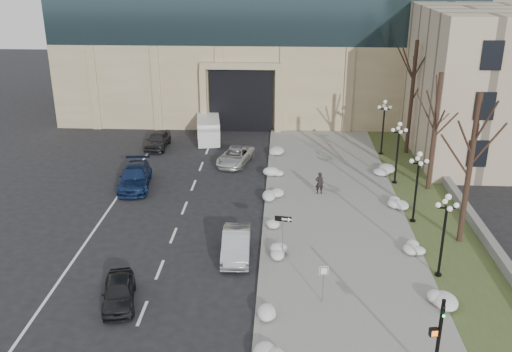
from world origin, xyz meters
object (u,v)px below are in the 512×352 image
(car_c, at_px, (135,177))
(one_way_sign, at_px, (286,224))
(car_a, at_px, (119,292))
(box_truck, at_px, (209,130))
(lamppost_c, at_px, (398,145))
(car_b, at_px, (236,244))
(car_d, at_px, (235,156))
(lamppost_b, at_px, (417,178))
(car_e, at_px, (158,140))
(keep_sign, at_px, (323,277))
(traffic_signal, at_px, (437,342))
(lamppost_a, at_px, (445,224))
(pedestrian, at_px, (319,183))
(lamppost_d, at_px, (384,120))

(car_c, height_order, one_way_sign, one_way_sign)
(car_a, bearing_deg, box_truck, 75.25)
(one_way_sign, height_order, lamppost_c, lamppost_c)
(car_b, bearing_deg, car_d, 92.68)
(car_b, bearing_deg, lamppost_b, 21.60)
(car_d, bearing_deg, lamppost_c, -3.40)
(car_c, distance_m, box_truck, 12.30)
(lamppost_c, bearing_deg, car_e, 158.76)
(car_c, bearing_deg, keep_sign, -55.93)
(car_d, xyz_separation_m, keep_sign, (5.88, -19.58, 0.89))
(car_c, xyz_separation_m, one_way_sign, (10.94, -9.97, 1.36))
(car_b, distance_m, car_c, 12.78)
(car_e, height_order, one_way_sign, one_way_sign)
(car_a, relative_size, car_b, 0.85)
(one_way_sign, bearing_deg, car_e, 129.37)
(car_c, relative_size, traffic_signal, 1.38)
(box_truck, xyz_separation_m, lamppost_a, (15.10, -23.20, 2.19))
(car_e, height_order, lamppost_c, lamppost_c)
(car_b, height_order, car_d, car_b)
(pedestrian, distance_m, lamppost_d, 10.74)
(car_c, bearing_deg, lamppost_d, 15.15)
(car_d, height_order, lamppost_b, lamppost_b)
(car_c, relative_size, one_way_sign, 2.05)
(car_a, relative_size, lamppost_a, 0.79)
(car_e, relative_size, pedestrian, 2.66)
(car_e, distance_m, one_way_sign, 22.00)
(car_c, bearing_deg, car_d, 29.86)
(car_a, xyz_separation_m, lamppost_c, (16.09, 16.20, 2.44))
(car_c, distance_m, traffic_signal, 25.78)
(car_e, distance_m, lamppost_c, 20.74)
(lamppost_a, distance_m, lamppost_d, 19.50)
(traffic_signal, bearing_deg, car_a, 151.78)
(lamppost_a, bearing_deg, pedestrian, 118.09)
(one_way_sign, height_order, lamppost_a, lamppost_a)
(car_e, height_order, keep_sign, keep_sign)
(car_b, height_order, traffic_signal, traffic_signal)
(car_d, relative_size, box_truck, 0.77)
(car_d, bearing_deg, car_b, -71.02)
(car_e, xyz_separation_m, box_truck, (4.11, 2.73, 0.16))
(car_b, xyz_separation_m, traffic_signal, (8.62, -9.70, 1.17))
(box_truck, xyz_separation_m, one_way_sign, (7.05, -21.63, 1.25))
(one_way_sign, xyz_separation_m, lamppost_c, (8.05, 11.44, 0.94))
(lamppost_c, bearing_deg, keep_sign, -111.56)
(box_truck, bearing_deg, car_a, -100.34)
(car_d, distance_m, lamppost_c, 12.93)
(car_e, relative_size, one_way_sign, 1.65)
(car_c, height_order, lamppost_c, lamppost_c)
(car_a, height_order, box_truck, box_truck)
(car_d, relative_size, lamppost_d, 0.96)
(pedestrian, relative_size, lamppost_d, 0.34)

